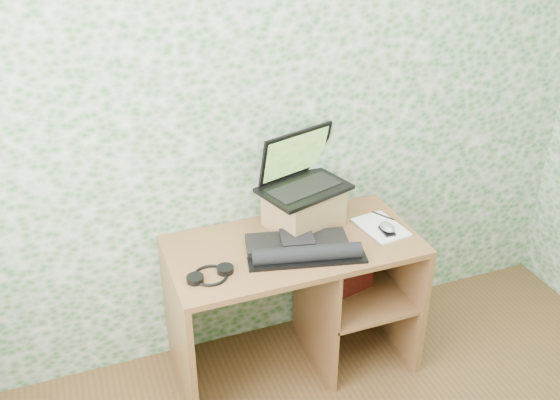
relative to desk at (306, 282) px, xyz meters
name	(u,v)px	position (x,y,z in m)	size (l,w,h in m)	color
wall_back	(271,113)	(-0.08, 0.28, 0.82)	(3.50, 3.50, 0.00)	silver
desk	(306,282)	(0.00, 0.00, 0.00)	(1.20, 0.60, 0.75)	brown
riser	(304,208)	(0.03, 0.12, 0.37)	(0.33, 0.27, 0.20)	olive
laptop	(301,175)	(0.03, 0.16, 0.53)	(0.48, 0.41, 0.28)	black
keyboard	(301,248)	(-0.07, -0.11, 0.30)	(0.55, 0.38, 0.08)	black
headphones	(210,275)	(-0.52, -0.15, 0.28)	(0.22, 0.18, 0.03)	black
notepad	(381,227)	(0.38, -0.05, 0.28)	(0.19, 0.26, 0.01)	white
mouse	(387,229)	(0.38, -0.11, 0.30)	(0.06, 0.10, 0.03)	#B6B6B8
pen	(383,216)	(0.43, 0.03, 0.28)	(0.01, 0.01, 0.13)	black
red_box	(347,265)	(0.22, -0.03, 0.08)	(0.28, 0.09, 0.34)	maroon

